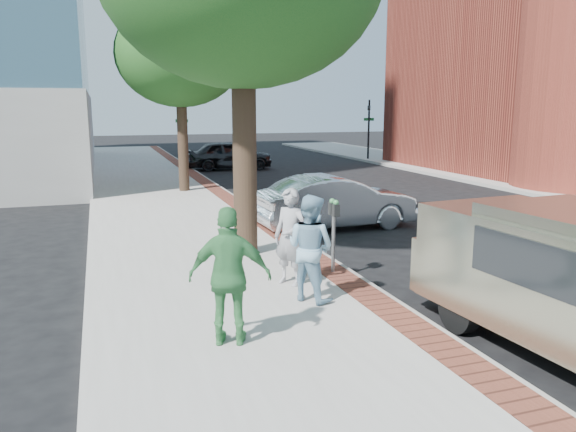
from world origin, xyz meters
name	(u,v)px	position (x,y,z in m)	size (l,w,h in m)	color
ground	(300,281)	(0.00, 0.00, 0.00)	(120.00, 120.00, 0.00)	black
sidewalk	(172,211)	(-1.50, 8.00, 0.07)	(5.00, 60.00, 0.15)	#9E9991
brick_strip	(238,205)	(0.70, 8.00, 0.15)	(0.60, 60.00, 0.01)	brown
curb	(248,207)	(1.05, 8.00, 0.07)	(0.10, 60.00, 0.15)	gray
sidewalk_far	(565,189)	(14.50, 8.00, 0.07)	(5.00, 60.00, 0.15)	#9E9991
signal_near	(182,127)	(0.90, 22.00, 2.25)	(0.70, 0.15, 3.80)	black
signal_far	(369,125)	(12.50, 22.00, 2.25)	(0.70, 0.15, 3.80)	black
tree_far	(180,55)	(-0.50, 12.00, 5.30)	(4.80, 4.80, 7.14)	black
parking_meter	(334,220)	(0.67, -0.09, 1.21)	(0.12, 0.32, 1.47)	gray
person_gray	(290,237)	(-0.39, -0.54, 1.05)	(0.65, 0.43, 1.80)	#99999D
person_officer	(310,248)	(-0.33, -1.44, 1.06)	(0.88, 0.69, 1.81)	#7FAAC4
person_green	(230,276)	(-2.02, -2.79, 1.12)	(1.13, 0.47, 1.93)	#3E894B
sedan_silver	(336,202)	(2.63, 4.30, 0.75)	(1.59, 4.55, 1.50)	silver
bg_car	(229,155)	(3.13, 20.04, 0.79)	(1.86, 4.63, 1.58)	black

